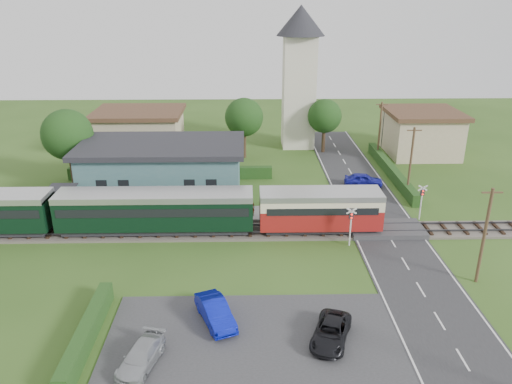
{
  "coord_description": "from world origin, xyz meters",
  "views": [
    {
      "loc": [
        -1.8,
        -35.76,
        18.64
      ],
      "look_at": [
        -0.96,
        4.0,
        2.91
      ],
      "focal_mm": 35.0,
      "sensor_mm": 36.0,
      "label": 1
    }
  ],
  "objects_px": {
    "pedestrian_far": "(93,204)",
    "car_park_blue": "(215,312)",
    "crossing_signal_far": "(422,197)",
    "car_park_dark": "(331,332)",
    "equipment_hut": "(63,201)",
    "car_park_silver": "(141,357)",
    "house_west": "(140,132)",
    "pedestrian_near": "(251,208)",
    "train": "(117,210)",
    "car_on_road": "(363,180)",
    "station_building": "(163,169)",
    "church_tower": "(299,67)",
    "house_east": "(421,132)",
    "crossing_signal_near": "(351,221)"
  },
  "relations": [
    {
      "from": "house_west",
      "to": "car_on_road",
      "type": "height_order",
      "value": "house_west"
    },
    {
      "from": "equipment_hut",
      "to": "pedestrian_near",
      "type": "xyz_separation_m",
      "value": [
        16.64,
        -0.71,
        -0.5
      ]
    },
    {
      "from": "crossing_signal_near",
      "to": "car_park_dark",
      "type": "height_order",
      "value": "crossing_signal_near"
    },
    {
      "from": "car_on_road",
      "to": "pedestrian_far",
      "type": "relative_size",
      "value": 2.16
    },
    {
      "from": "equipment_hut",
      "to": "house_west",
      "type": "height_order",
      "value": "house_west"
    },
    {
      "from": "equipment_hut",
      "to": "train",
      "type": "height_order",
      "value": "train"
    },
    {
      "from": "train",
      "to": "car_park_blue",
      "type": "bearing_deg",
      "value": -54.63
    },
    {
      "from": "church_tower",
      "to": "crossing_signal_far",
      "type": "distance_m",
      "value": 26.39
    },
    {
      "from": "equipment_hut",
      "to": "station_building",
      "type": "bearing_deg",
      "value": 35.92
    },
    {
      "from": "car_on_road",
      "to": "pedestrian_far",
      "type": "xyz_separation_m",
      "value": [
        -25.87,
        -7.36,
        0.64
      ]
    },
    {
      "from": "church_tower",
      "to": "car_park_silver",
      "type": "bearing_deg",
      "value": -106.53
    },
    {
      "from": "car_park_blue",
      "to": "pedestrian_near",
      "type": "height_order",
      "value": "pedestrian_near"
    },
    {
      "from": "station_building",
      "to": "car_on_road",
      "type": "xyz_separation_m",
      "value": [
        20.44,
        1.78,
        -1.97
      ]
    },
    {
      "from": "car_on_road",
      "to": "car_park_dark",
      "type": "height_order",
      "value": "car_on_road"
    },
    {
      "from": "pedestrian_far",
      "to": "house_east",
      "type": "bearing_deg",
      "value": -59.35
    },
    {
      "from": "crossing_signal_far",
      "to": "car_park_dark",
      "type": "relative_size",
      "value": 0.8
    },
    {
      "from": "house_west",
      "to": "house_east",
      "type": "bearing_deg",
      "value": -1.64
    },
    {
      "from": "crossing_signal_near",
      "to": "car_park_blue",
      "type": "distance_m",
      "value": 14.22
    },
    {
      "from": "church_tower",
      "to": "house_west",
      "type": "bearing_deg",
      "value": -171.47
    },
    {
      "from": "church_tower",
      "to": "station_building",
      "type": "bearing_deg",
      "value": -131.41
    },
    {
      "from": "car_park_dark",
      "to": "car_park_blue",
      "type": "bearing_deg",
      "value": -176.39
    },
    {
      "from": "car_park_blue",
      "to": "pedestrian_far",
      "type": "bearing_deg",
      "value": 104.32
    },
    {
      "from": "station_building",
      "to": "church_tower",
      "type": "bearing_deg",
      "value": 48.59
    },
    {
      "from": "crossing_signal_near",
      "to": "crossing_signal_far",
      "type": "height_order",
      "value": "same"
    },
    {
      "from": "car_on_road",
      "to": "pedestrian_far",
      "type": "distance_m",
      "value": 26.9
    },
    {
      "from": "crossing_signal_near",
      "to": "pedestrian_far",
      "type": "height_order",
      "value": "crossing_signal_near"
    },
    {
      "from": "equipment_hut",
      "to": "car_park_silver",
      "type": "distance_m",
      "value": 22.02
    },
    {
      "from": "church_tower",
      "to": "house_east",
      "type": "height_order",
      "value": "church_tower"
    },
    {
      "from": "train",
      "to": "equipment_hut",
      "type": "bearing_deg",
      "value": 149.99
    },
    {
      "from": "equipment_hut",
      "to": "church_tower",
      "type": "height_order",
      "value": "church_tower"
    },
    {
      "from": "house_east",
      "to": "pedestrian_far",
      "type": "relative_size",
      "value": 4.83
    },
    {
      "from": "equipment_hut",
      "to": "car_park_blue",
      "type": "relative_size",
      "value": 0.62
    },
    {
      "from": "crossing_signal_far",
      "to": "station_building",
      "type": "bearing_deg",
      "value": 164.37
    },
    {
      "from": "car_on_road",
      "to": "car_park_silver",
      "type": "height_order",
      "value": "car_on_road"
    },
    {
      "from": "train",
      "to": "pedestrian_near",
      "type": "xyz_separation_m",
      "value": [
        11.1,
        2.49,
        -0.93
      ]
    },
    {
      "from": "pedestrian_far",
      "to": "train",
      "type": "bearing_deg",
      "value": -136.03
    },
    {
      "from": "house_west",
      "to": "pedestrian_near",
      "type": "bearing_deg",
      "value": -56.37
    },
    {
      "from": "pedestrian_near",
      "to": "pedestrian_far",
      "type": "distance_m",
      "value": 14.1
    },
    {
      "from": "crossing_signal_near",
      "to": "car_on_road",
      "type": "height_order",
      "value": "crossing_signal_near"
    },
    {
      "from": "house_east",
      "to": "car_on_road",
      "type": "relative_size",
      "value": 2.23
    },
    {
      "from": "station_building",
      "to": "house_east",
      "type": "height_order",
      "value": "house_east"
    },
    {
      "from": "car_park_silver",
      "to": "pedestrian_near",
      "type": "xyz_separation_m",
      "value": [
        6.14,
        18.61,
        0.6
      ]
    },
    {
      "from": "station_building",
      "to": "pedestrian_near",
      "type": "distance_m",
      "value": 10.91
    },
    {
      "from": "car_park_dark",
      "to": "pedestrian_far",
      "type": "xyz_separation_m",
      "value": [
        -18.43,
        17.65,
        0.71
      ]
    },
    {
      "from": "house_west",
      "to": "car_park_silver",
      "type": "xyz_separation_m",
      "value": [
        7.5,
        -39.12,
        -2.14
      ]
    },
    {
      "from": "equipment_hut",
      "to": "crossing_signal_near",
      "type": "relative_size",
      "value": 0.78
    },
    {
      "from": "equipment_hut",
      "to": "pedestrian_near",
      "type": "relative_size",
      "value": 1.6
    },
    {
      "from": "house_west",
      "to": "house_east",
      "type": "height_order",
      "value": "same"
    },
    {
      "from": "pedestrian_far",
      "to": "car_park_blue",
      "type": "bearing_deg",
      "value": -140.36
    },
    {
      "from": "house_east",
      "to": "pedestrian_far",
      "type": "height_order",
      "value": "house_east"
    }
  ]
}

